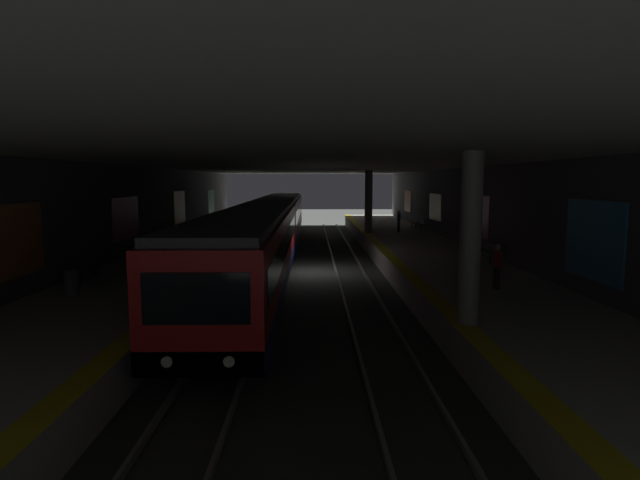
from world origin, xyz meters
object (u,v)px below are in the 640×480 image
(bench_left_mid, at_px, (420,224))
(person_walking_mid, at_px, (399,221))
(metro_train, at_px, (272,228))
(person_standing_far, at_px, (466,237))
(bench_left_near, at_px, (487,250))
(bench_right_near, at_px, (85,266))
(trash_bin, at_px, (71,282))
(pillar_far, at_px, (369,202))
(backpack_on_floor, at_px, (154,251))
(pillar_near, at_px, (470,239))
(bench_right_mid, at_px, (153,240))
(person_waiting_near, at_px, (497,265))
(bench_left_far, at_px, (415,221))

(bench_left_mid, bearing_deg, person_walking_mid, 123.67)
(metro_train, height_order, person_standing_far, metro_train)
(bench_left_near, xyz_separation_m, bench_right_near, (-4.26, 17.07, 0.00))
(bench_left_mid, relative_size, trash_bin, 2.00)
(metro_train, bearing_deg, pillar_far, -45.57)
(bench_left_near, height_order, trash_bin, bench_left_near)
(bench_left_near, bearing_deg, backpack_on_floor, 81.85)
(pillar_near, xyz_separation_m, person_walking_mid, (24.28, -2.30, -1.43))
(person_standing_far, bearing_deg, bench_right_mid, 83.11)
(person_walking_mid, relative_size, backpack_on_floor, 3.92)
(bench_left_near, height_order, bench_left_mid, same)
(bench_left_near, relative_size, backpack_on_floor, 4.25)
(bench_left_mid, bearing_deg, trash_bin, 143.36)
(bench_right_mid, xyz_separation_m, person_waiting_near, (-10.45, -15.22, 0.33))
(person_walking_mid, bearing_deg, bench_right_near, 139.77)
(trash_bin, bearing_deg, backpack_on_floor, 0.95)
(pillar_near, relative_size, bench_left_mid, 2.68)
(bench_left_far, bearing_deg, person_standing_far, 178.53)
(pillar_far, bearing_deg, bench_left_near, -162.46)
(trash_bin, bearing_deg, bench_right_near, 14.92)
(person_walking_mid, height_order, person_standing_far, person_standing_far)
(bench_left_far, height_order, person_waiting_near, person_waiting_near)
(person_walking_mid, xyz_separation_m, backpack_on_floor, (-11.33, 14.61, -0.64))
(trash_bin, bearing_deg, person_walking_mid, -34.91)
(trash_bin, bearing_deg, pillar_near, -106.38)
(bench_left_near, distance_m, person_standing_far, 2.20)
(metro_train, relative_size, bench_left_mid, 23.83)
(bench_left_near, distance_m, bench_left_far, 17.06)
(pillar_far, bearing_deg, bench_left_mid, -67.82)
(pillar_near, distance_m, bench_left_near, 11.52)
(pillar_near, bearing_deg, person_waiting_near, -28.54)
(metro_train, relative_size, bench_left_far, 23.83)
(bench_left_far, relative_size, bench_right_near, 1.00)
(pillar_near, xyz_separation_m, bench_left_far, (27.65, -4.18, -1.75))
(bench_right_near, xyz_separation_m, bench_right_mid, (8.42, 0.00, 0.00))
(bench_left_near, bearing_deg, pillar_far, 17.54)
(pillar_near, bearing_deg, metro_train, 20.62)
(bench_left_mid, relative_size, bench_right_mid, 1.00)
(bench_left_far, bearing_deg, bench_right_near, 141.33)
(person_waiting_near, bearing_deg, metro_train, 34.13)
(bench_left_mid, bearing_deg, backpack_on_floor, 127.34)
(bench_right_mid, relative_size, person_standing_far, 1.05)
(pillar_far, relative_size, person_standing_far, 2.80)
(person_waiting_near, bearing_deg, pillar_near, 151.46)
(metro_train, bearing_deg, bench_right_mid, 112.79)
(pillar_far, relative_size, person_waiting_near, 2.88)
(person_walking_mid, bearing_deg, backpack_on_floor, 127.79)
(person_standing_far, relative_size, trash_bin, 1.91)
(person_standing_far, bearing_deg, bench_left_near, -169.85)
(bench_left_mid, bearing_deg, bench_left_near, 180.00)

